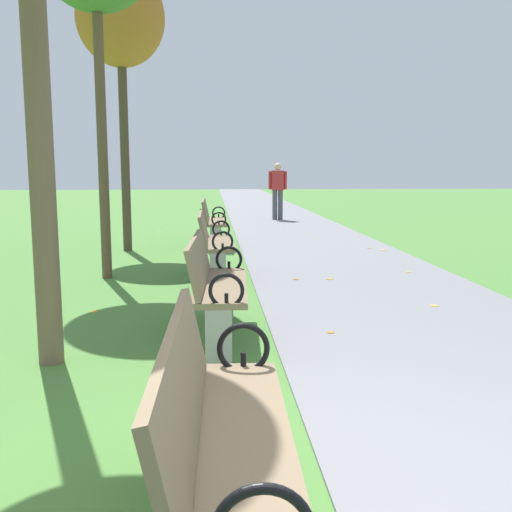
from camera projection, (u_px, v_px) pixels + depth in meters
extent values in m
cube|color=slate|center=(269.00, 212.00, 20.06)|extent=(2.87, 44.00, 0.02)
cube|color=#7A664C|center=(234.00, 439.00, 2.23)|extent=(0.48, 1.61, 0.05)
cube|color=#7A664C|center=(183.00, 383.00, 2.19)|extent=(0.16, 1.60, 0.40)
cube|color=#99968E|center=(232.00, 419.00, 3.00)|extent=(0.20, 0.12, 0.45)
torus|color=black|center=(243.00, 349.00, 2.97)|extent=(0.27, 0.04, 0.27)
cylinder|color=black|center=(243.00, 364.00, 2.98)|extent=(0.03, 0.03, 0.12)
cube|color=#7A664C|center=(221.00, 286.00, 5.14)|extent=(0.51, 1.62, 0.05)
cube|color=#7A664C|center=(199.00, 260.00, 5.10)|extent=(0.19, 1.60, 0.40)
cube|color=#99968E|center=(219.00, 338.00, 4.44)|extent=(0.20, 0.13, 0.45)
cube|color=#99968E|center=(223.00, 296.00, 5.91)|extent=(0.20, 0.13, 0.45)
torus|color=black|center=(226.00, 291.00, 4.37)|extent=(0.27, 0.04, 0.27)
cylinder|color=black|center=(226.00, 301.00, 4.38)|extent=(0.03, 0.03, 0.12)
torus|color=black|center=(229.00, 259.00, 5.87)|extent=(0.27, 0.04, 0.27)
cylinder|color=black|center=(229.00, 267.00, 5.89)|extent=(0.03, 0.03, 0.12)
cube|color=#7A664C|center=(217.00, 243.00, 8.05)|extent=(0.45, 1.60, 0.05)
cube|color=#7A664C|center=(203.00, 227.00, 8.00)|extent=(0.13, 1.60, 0.40)
cube|color=#99968E|center=(218.00, 270.00, 7.35)|extent=(0.20, 0.12, 0.45)
cube|color=#99968E|center=(217.00, 254.00, 8.81)|extent=(0.20, 0.12, 0.45)
torus|color=black|center=(223.00, 242.00, 7.28)|extent=(0.27, 0.03, 0.27)
cylinder|color=black|center=(223.00, 248.00, 7.30)|extent=(0.03, 0.03, 0.12)
torus|color=black|center=(221.00, 229.00, 8.78)|extent=(0.27, 0.03, 0.27)
cylinder|color=black|center=(221.00, 235.00, 8.80)|extent=(0.03, 0.03, 0.12)
cube|color=#7A664C|center=(216.00, 222.00, 11.24)|extent=(0.46, 1.60, 0.05)
cube|color=#7A664C|center=(206.00, 210.00, 11.19)|extent=(0.14, 1.60, 0.40)
cube|color=#99968E|center=(216.00, 240.00, 10.54)|extent=(0.20, 0.12, 0.45)
cube|color=#99968E|center=(216.00, 231.00, 12.01)|extent=(0.20, 0.12, 0.45)
torus|color=black|center=(219.00, 219.00, 10.48)|extent=(0.27, 0.03, 0.27)
cylinder|color=black|center=(219.00, 224.00, 10.49)|extent=(0.03, 0.03, 0.12)
torus|color=black|center=(219.00, 213.00, 11.98)|extent=(0.27, 0.03, 0.27)
cylinder|color=black|center=(219.00, 217.00, 11.99)|extent=(0.03, 0.03, 0.12)
cylinder|color=brown|center=(38.00, 104.00, 4.28)|extent=(0.19, 0.19, 3.92)
cylinder|color=brown|center=(102.00, 137.00, 7.80)|extent=(0.13, 0.13, 3.81)
cylinder|color=#4C3D2D|center=(125.00, 152.00, 10.50)|extent=(0.16, 0.16, 3.54)
ellipsoid|color=#B26B28|center=(120.00, 17.00, 10.16)|extent=(1.53, 1.53, 1.68)
cylinder|color=#4C4C56|center=(275.00, 205.00, 16.95)|extent=(0.14, 0.14, 0.85)
cylinder|color=#4C4C56|center=(280.00, 205.00, 16.96)|extent=(0.14, 0.14, 0.85)
cube|color=#B22D2D|center=(278.00, 180.00, 16.85)|extent=(0.35, 0.24, 0.56)
sphere|color=beige|center=(278.00, 167.00, 16.79)|extent=(0.20, 0.20, 0.20)
cylinder|color=#B22D2D|center=(270.00, 180.00, 16.85)|extent=(0.09, 0.09, 0.52)
cylinder|color=#B22D2D|center=(285.00, 180.00, 16.85)|extent=(0.09, 0.09, 0.52)
cylinder|color=#BC842D|center=(307.00, 234.00, 13.32)|extent=(0.11, 0.11, 0.00)
cylinder|color=#93511E|center=(296.00, 279.00, 7.85)|extent=(0.08, 0.08, 0.00)
cylinder|color=gold|center=(239.00, 230.00, 14.21)|extent=(0.13, 0.13, 0.00)
cylinder|color=#BC842D|center=(330.00, 279.00, 7.86)|extent=(0.10, 0.10, 0.00)
cylinder|color=#BC842D|center=(369.00, 248.00, 10.93)|extent=(0.11, 0.11, 0.00)
cylinder|color=#AD6B23|center=(215.00, 233.00, 13.60)|extent=(0.14, 0.14, 0.00)
cylinder|color=gold|center=(408.00, 272.00, 8.39)|extent=(0.09, 0.09, 0.00)
cylinder|color=gold|center=(434.00, 306.00, 6.34)|extent=(0.12, 0.12, 0.00)
cylinder|color=#BC842D|center=(94.00, 311.00, 6.18)|extent=(0.10, 0.10, 0.00)
cylinder|color=#AD6B23|center=(331.00, 332.00, 5.31)|extent=(0.09, 0.09, 0.00)
cylinder|color=gold|center=(383.00, 250.00, 10.65)|extent=(0.15, 0.15, 0.00)
cylinder|color=gold|center=(160.00, 232.00, 13.88)|extent=(0.09, 0.09, 0.00)
cylinder|color=#93511E|center=(261.00, 401.00, 3.79)|extent=(0.09, 0.09, 0.00)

